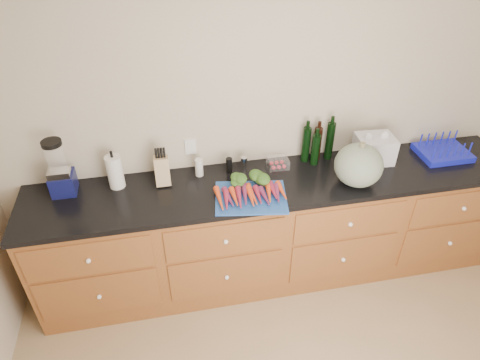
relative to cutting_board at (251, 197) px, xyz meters
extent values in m
cube|color=beige|center=(0.24, 0.48, 0.35)|extent=(4.10, 0.05, 2.60)
cube|color=brown|center=(0.24, 0.16, -0.50)|extent=(3.60, 0.60, 0.90)
cube|color=brown|center=(-1.11, -0.15, -0.23)|extent=(0.82, 0.01, 0.28)
sphere|color=white|center=(-1.11, -0.16, -0.23)|extent=(0.03, 0.03, 0.03)
cube|color=brown|center=(-1.11, -0.15, -0.59)|extent=(0.82, 0.01, 0.38)
sphere|color=white|center=(-1.11, -0.16, -0.59)|extent=(0.03, 0.03, 0.03)
cube|color=brown|center=(-0.21, -0.15, -0.23)|extent=(0.82, 0.01, 0.28)
sphere|color=white|center=(-0.21, -0.16, -0.23)|extent=(0.03, 0.03, 0.03)
cube|color=brown|center=(-0.21, -0.15, -0.59)|extent=(0.82, 0.01, 0.38)
sphere|color=white|center=(-0.21, -0.16, -0.59)|extent=(0.03, 0.03, 0.03)
cube|color=brown|center=(0.69, -0.15, -0.23)|extent=(0.82, 0.01, 0.28)
sphere|color=white|center=(0.69, -0.16, -0.23)|extent=(0.03, 0.03, 0.03)
cube|color=brown|center=(0.69, -0.15, -0.59)|extent=(0.82, 0.01, 0.38)
sphere|color=white|center=(0.69, -0.16, -0.59)|extent=(0.03, 0.03, 0.03)
cube|color=brown|center=(1.59, -0.15, -0.23)|extent=(0.82, 0.01, 0.28)
sphere|color=white|center=(1.59, -0.16, -0.23)|extent=(0.03, 0.03, 0.03)
cube|color=brown|center=(1.59, -0.15, -0.59)|extent=(0.82, 0.01, 0.38)
sphere|color=white|center=(1.59, -0.16, -0.59)|extent=(0.03, 0.03, 0.03)
cube|color=black|center=(0.24, 0.16, -0.03)|extent=(3.64, 0.62, 0.04)
cube|color=#204C9C|center=(0.00, 0.00, 0.00)|extent=(0.54, 0.44, 0.01)
cone|color=#EE4A1C|center=(-0.22, -0.02, 0.03)|extent=(0.04, 0.21, 0.04)
cone|color=#9C223F|center=(-0.18, -0.02, 0.03)|extent=(0.04, 0.21, 0.04)
cone|color=#75244C|center=(-0.15, -0.02, 0.03)|extent=(0.04, 0.21, 0.04)
cone|color=#EE4A1C|center=(-0.11, -0.02, 0.03)|extent=(0.04, 0.21, 0.04)
cone|color=#9C223F|center=(-0.08, -0.02, 0.03)|extent=(0.04, 0.21, 0.04)
cone|color=#75244C|center=(-0.05, -0.02, 0.03)|extent=(0.04, 0.21, 0.04)
cone|color=#EE4A1C|center=(-0.01, -0.02, 0.03)|extent=(0.04, 0.21, 0.04)
ellipsoid|color=#29501A|center=(-0.11, 0.14, 0.04)|extent=(0.21, 0.13, 0.06)
cone|color=#EE4A1C|center=(0.01, -0.02, 0.03)|extent=(0.04, 0.21, 0.04)
cone|color=#9C223F|center=(0.05, -0.02, 0.03)|extent=(0.04, 0.21, 0.04)
cone|color=#75244C|center=(0.08, -0.02, 0.03)|extent=(0.04, 0.21, 0.04)
cone|color=#EE4A1C|center=(0.11, -0.02, 0.03)|extent=(0.04, 0.21, 0.04)
cone|color=#9C223F|center=(0.15, -0.02, 0.03)|extent=(0.04, 0.21, 0.04)
cone|color=#75244C|center=(0.18, -0.02, 0.03)|extent=(0.04, 0.21, 0.04)
cone|color=#EE4A1C|center=(0.22, -0.02, 0.03)|extent=(0.04, 0.21, 0.04)
ellipsoid|color=#29501A|center=(0.11, 0.14, 0.04)|extent=(0.21, 0.13, 0.06)
ellipsoid|color=slate|center=(0.77, 0.03, 0.15)|extent=(0.34, 0.34, 0.30)
cube|color=#0F1246|center=(-1.25, 0.32, 0.07)|extent=(0.16, 0.16, 0.15)
cube|color=silver|center=(-1.25, 0.29, 0.17)|extent=(0.14, 0.10, 0.05)
cylinder|color=white|center=(-1.25, 0.32, 0.27)|extent=(0.12, 0.12, 0.21)
cylinder|color=black|center=(-1.25, 0.32, 0.39)|extent=(0.13, 0.13, 0.03)
cylinder|color=white|center=(-0.90, 0.32, 0.12)|extent=(0.11, 0.11, 0.24)
cube|color=tan|center=(-0.58, 0.30, 0.10)|extent=(0.10, 0.10, 0.20)
cylinder|color=silver|center=(-0.31, 0.34, 0.06)|extent=(0.06, 0.06, 0.13)
cylinder|color=black|center=(-0.09, 0.34, 0.05)|extent=(0.05, 0.05, 0.12)
cylinder|color=silver|center=(0.02, 0.34, 0.05)|extent=(0.05, 0.05, 0.11)
cube|color=white|center=(0.28, 0.33, 0.03)|extent=(0.15, 0.12, 0.07)
cylinder|color=black|center=(0.51, 0.38, 0.13)|extent=(0.06, 0.06, 0.28)
cylinder|color=black|center=(0.60, 0.39, 0.13)|extent=(0.06, 0.06, 0.26)
cylinder|color=black|center=(0.70, 0.38, 0.14)|extent=(0.06, 0.06, 0.30)
cylinder|color=black|center=(0.56, 0.32, 0.12)|extent=(0.06, 0.06, 0.25)
cube|color=#151BBA|center=(1.59, 0.24, 0.02)|extent=(0.38, 0.30, 0.05)
camera|label=1|loc=(-0.52, -2.23, 1.82)|focal=32.00mm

